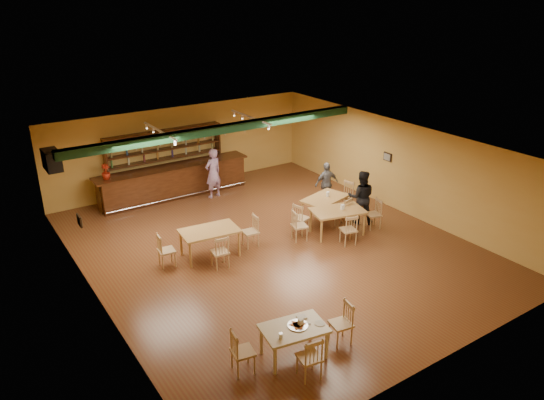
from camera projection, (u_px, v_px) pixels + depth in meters
floor at (272, 246)px, 15.03m from camera, size 12.00×12.00×0.00m
ceiling_beam at (222, 129)px, 16.09m from camera, size 10.00×0.30×0.25m
track_rail_left at (160, 131)px, 15.60m from camera, size 0.05×2.50×0.05m
track_rail_right at (250, 117)px, 17.24m from camera, size 0.05×2.50×0.05m
ac_unit at (52, 160)px, 14.91m from camera, size 0.34×0.70×0.48m
picture_left at (79, 221)px, 12.61m from camera, size 0.04×0.34×0.28m
picture_right at (388, 157)px, 17.31m from camera, size 0.04×0.34×0.28m
bar_counter at (174, 181)px, 18.39m from camera, size 5.58×0.85×1.13m
back_bar_hutch at (166, 161)px, 18.66m from camera, size 4.31×0.40×2.28m
poinsettia at (106, 172)px, 16.88m from camera, size 0.36×0.36×0.51m
dining_table_a at (210, 243)px, 14.36m from camera, size 1.66×1.10×0.79m
dining_table_b at (324, 209)px, 16.61m from camera, size 1.70×1.27×0.76m
dining_table_d at (337, 222)px, 15.65m from camera, size 1.75×1.29×0.78m
near_table at (294, 342)px, 10.45m from camera, size 1.41×1.03×0.69m
pizza_tray at (298, 326)px, 10.36m from camera, size 0.55×0.55×0.01m
parmesan_shaker at (281, 336)px, 9.97m from camera, size 0.09×0.09×0.11m
napkin_stack at (302, 317)px, 10.62m from camera, size 0.24×0.20×0.03m
pizza_server at (302, 322)px, 10.46m from camera, size 0.25×0.31×0.00m
side_plate at (320, 323)px, 10.43m from camera, size 0.25×0.25×0.01m
patron_bar at (213, 173)px, 18.22m from camera, size 0.72×0.55×1.78m
patron_right_a at (361, 197)px, 16.22m from camera, size 1.07×1.03×1.73m
patron_right_b at (327, 184)px, 17.67m from camera, size 0.92×0.49×1.49m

